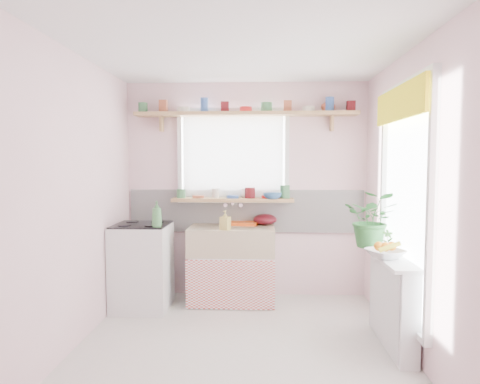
{
  "coord_description": "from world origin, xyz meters",
  "views": [
    {
      "loc": [
        0.16,
        -3.42,
        1.57
      ],
      "look_at": [
        -0.02,
        0.55,
        1.3
      ],
      "focal_mm": 32.0,
      "sensor_mm": 36.0,
      "label": 1
    }
  ],
  "objects": [
    {
      "name": "room",
      "position": [
        0.66,
        0.86,
        1.37
      ],
      "size": [
        3.2,
        3.2,
        3.2
      ],
      "color": "silver",
      "rests_on": "ground"
    },
    {
      "name": "sink_unit",
      "position": [
        -0.15,
        1.29,
        0.43
      ],
      "size": [
        0.95,
        0.65,
        1.11
      ],
      "color": "white",
      "rests_on": "ground"
    },
    {
      "name": "cooker",
      "position": [
        -1.1,
        1.05,
        0.46
      ],
      "size": [
        0.58,
        0.58,
        0.93
      ],
      "color": "white",
      "rests_on": "ground"
    },
    {
      "name": "radiator_ledge",
      "position": [
        1.3,
        0.2,
        0.4
      ],
      "size": [
        0.22,
        0.95,
        0.78
      ],
      "color": "white",
      "rests_on": "ground"
    },
    {
      "name": "windowsill",
      "position": [
        -0.15,
        1.48,
        1.14
      ],
      "size": [
        1.4,
        0.22,
        0.04
      ],
      "primitive_type": "cube",
      "color": "tan",
      "rests_on": "room"
    },
    {
      "name": "pine_shelf",
      "position": [
        0.0,
        1.47,
        2.12
      ],
      "size": [
        2.52,
        0.24,
        0.04
      ],
      "primitive_type": "cube",
      "color": "tan",
      "rests_on": "room"
    },
    {
      "name": "shelf_crockery",
      "position": [
        -0.0,
        1.47,
        2.2
      ],
      "size": [
        2.47,
        0.11,
        0.12
      ],
      "color": "#3F7F4C",
      "rests_on": "pine_shelf"
    },
    {
      "name": "sill_crockery",
      "position": [
        -0.17,
        1.48,
        1.22
      ],
      "size": [
        1.35,
        0.11,
        0.12
      ],
      "color": "#3F7F4C",
      "rests_on": "windowsill"
    },
    {
      "name": "dish_tray",
      "position": [
        -0.04,
        1.5,
        0.87
      ],
      "size": [
        0.39,
        0.31,
        0.04
      ],
      "primitive_type": "cube",
      "rotation": [
        0.0,
        0.0,
        -0.13
      ],
      "color": "#F65715",
      "rests_on": "sink_unit"
    },
    {
      "name": "colander",
      "position": [
        0.22,
        1.5,
        0.91
      ],
      "size": [
        0.35,
        0.35,
        0.12
      ],
      "primitive_type": "ellipsoid",
      "rotation": [
        0.0,
        0.0,
        -0.35
      ],
      "color": "#500D17",
      "rests_on": "sink_unit"
    },
    {
      "name": "jade_plant",
      "position": [
        1.22,
        0.6,
        1.04
      ],
      "size": [
        0.6,
        0.57,
        0.53
      ],
      "primitive_type": "imported",
      "rotation": [
        0.0,
        0.0,
        -0.39
      ],
      "color": "#2B6C2F",
      "rests_on": "radiator_ledge"
    },
    {
      "name": "fruit_bowl",
      "position": [
        1.21,
        0.14,
        0.81
      ],
      "size": [
        0.4,
        0.4,
        0.07
      ],
      "primitive_type": "imported",
      "rotation": [
        0.0,
        0.0,
        0.41
      ],
      "color": "silver",
      "rests_on": "radiator_ledge"
    },
    {
      "name": "herb_pot",
      "position": [
        1.33,
        0.49,
        0.87
      ],
      "size": [
        0.1,
        0.07,
        0.19
      ],
      "primitive_type": "imported",
      "rotation": [
        0.0,
        0.0,
        0.06
      ],
      "color": "#336227",
      "rests_on": "radiator_ledge"
    },
    {
      "name": "soap_bottle_sink",
      "position": [
        -0.21,
        1.1,
        0.95
      ],
      "size": [
        0.12,
        0.12,
        0.21
      ],
      "primitive_type": "imported",
      "rotation": [
        0.0,
        0.0,
        -0.39
      ],
      "color": "#CAB95A",
      "rests_on": "sink_unit"
    },
    {
      "name": "sill_cup",
      "position": [
        0.0,
        1.54,
        1.21
      ],
      "size": [
        0.17,
        0.17,
        0.1
      ],
      "primitive_type": "imported",
      "rotation": [
        0.0,
        0.0,
        -0.33
      ],
      "color": "beige",
      "rests_on": "windowsill"
    },
    {
      "name": "sill_bowl",
      "position": [
        0.3,
        1.42,
        1.19
      ],
      "size": [
        0.24,
        0.24,
        0.07
      ],
      "primitive_type": "imported",
      "rotation": [
        0.0,
        0.0,
        0.15
      ],
      "color": "#30629E",
      "rests_on": "windowsill"
    },
    {
      "name": "shelf_vase",
      "position": [
        0.94,
        1.53,
        2.22
      ],
      "size": [
        0.19,
        0.19,
        0.17
      ],
      "primitive_type": "imported",
      "rotation": [
        0.0,
        0.0,
        -0.23
      ],
      "color": "#AD4E35",
      "rests_on": "pine_shelf"
    },
    {
      "name": "cooker_bottle",
      "position": [
        -0.88,
        0.83,
        1.05
      ],
      "size": [
        0.13,
        0.13,
        0.27
      ],
      "primitive_type": "imported",
      "rotation": [
        0.0,
        0.0,
        0.35
      ],
      "color": "#458A4B",
      "rests_on": "cooker"
    },
    {
      "name": "fruit",
      "position": [
        1.22,
        0.15,
        0.87
      ],
      "size": [
        0.2,
        0.14,
        0.1
      ],
      "color": "orange",
      "rests_on": "fruit_bowl"
    }
  ]
}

